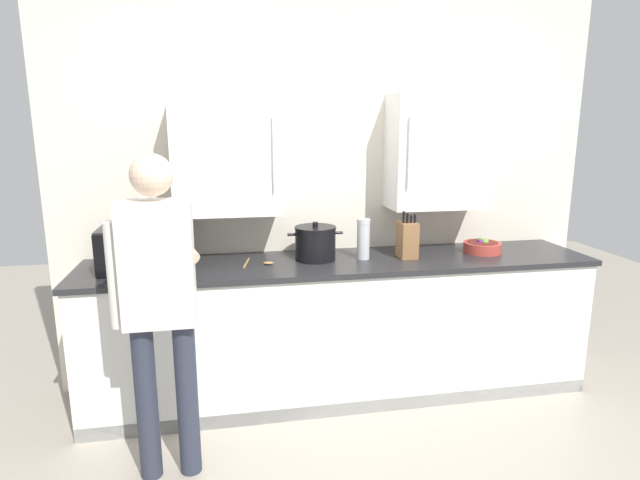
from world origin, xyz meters
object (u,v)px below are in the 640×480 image
at_px(knife_block, 407,240).
at_px(stock_pot, 315,243).
at_px(thermos_flask, 363,239).
at_px(wooden_spoon, 258,263).
at_px(microwave_oven, 141,247).
at_px(person_figure, 159,292).
at_px(fruit_bowl, 482,246).

distance_m(knife_block, stock_pot, 0.61).
height_order(thermos_flask, wooden_spoon, thermos_flask).
bearing_deg(knife_block, microwave_oven, 178.42).
height_order(microwave_oven, thermos_flask, thermos_flask).
xyz_separation_m(microwave_oven, stock_pot, (1.08, 0.01, -0.02)).
xyz_separation_m(microwave_oven, thermos_flask, (1.39, -0.03, 0.00)).
height_order(wooden_spoon, person_figure, person_figure).
bearing_deg(knife_block, fruit_bowl, 3.41).
relative_size(thermos_flask, person_figure, 0.16).
distance_m(wooden_spoon, person_figure, 0.84).
bearing_deg(wooden_spoon, person_figure, -128.64).
xyz_separation_m(knife_block, stock_pot, (-0.60, 0.05, -0.01)).
bearing_deg(thermos_flask, stock_pot, 172.53).
bearing_deg(wooden_spoon, thermos_flask, 1.08).
relative_size(fruit_bowl, stock_pot, 0.70).
relative_size(knife_block, wooden_spoon, 1.46).
xyz_separation_m(microwave_oven, person_figure, (0.18, -0.70, -0.07)).
height_order(knife_block, wooden_spoon, knife_block).
height_order(stock_pot, person_figure, person_figure).
bearing_deg(person_figure, microwave_oven, 104.10).
bearing_deg(stock_pot, thermos_flask, -7.47).
xyz_separation_m(microwave_oven, knife_block, (1.69, -0.05, -0.01)).
xyz_separation_m(thermos_flask, person_figure, (-1.21, -0.67, -0.07)).
height_order(microwave_oven, fruit_bowl, microwave_oven).
xyz_separation_m(fruit_bowl, stock_pot, (-1.16, 0.02, 0.07)).
xyz_separation_m(stock_pot, person_figure, (-0.90, -0.71, -0.05)).
xyz_separation_m(microwave_oven, wooden_spoon, (0.70, -0.05, -0.12)).
bearing_deg(thermos_flask, fruit_bowl, 1.31).
height_order(stock_pot, wooden_spoon, stock_pot).
relative_size(stock_pot, wooden_spoon, 1.69).
height_order(knife_block, fruit_bowl, knife_block).
relative_size(microwave_oven, person_figure, 0.30).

